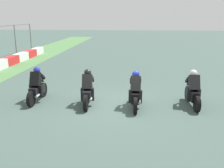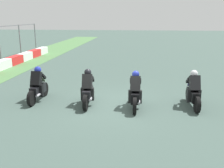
{
  "view_description": "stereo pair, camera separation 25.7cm",
  "coord_description": "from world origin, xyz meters",
  "px_view_note": "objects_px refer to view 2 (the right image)",
  "views": [
    {
      "loc": [
        -10.19,
        -0.86,
        3.6
      ],
      "look_at": [
        -0.01,
        0.01,
        0.9
      ],
      "focal_mm": 41.15,
      "sensor_mm": 36.0,
      "label": 1
    },
    {
      "loc": [
        -10.17,
        -1.12,
        3.6
      ],
      "look_at": [
        -0.01,
        0.01,
        0.9
      ],
      "focal_mm": 41.15,
      "sensor_mm": 36.0,
      "label": 2
    }
  ],
  "objects_px": {
    "rider_lane_d": "(38,87)",
    "rider_lane_c": "(88,90)",
    "rider_lane_a": "(193,92)",
    "rider_lane_b": "(135,93)"
  },
  "relations": [
    {
      "from": "rider_lane_d",
      "to": "rider_lane_c",
      "type": "bearing_deg",
      "value": -95.96
    },
    {
      "from": "rider_lane_a",
      "to": "rider_lane_b",
      "type": "relative_size",
      "value": 1.0
    },
    {
      "from": "rider_lane_a",
      "to": "rider_lane_d",
      "type": "distance_m",
      "value": 6.6
    },
    {
      "from": "rider_lane_a",
      "to": "rider_lane_d",
      "type": "bearing_deg",
      "value": 86.8
    },
    {
      "from": "rider_lane_a",
      "to": "rider_lane_d",
      "type": "height_order",
      "value": "same"
    },
    {
      "from": "rider_lane_c",
      "to": "rider_lane_d",
      "type": "bearing_deg",
      "value": 79.64
    },
    {
      "from": "rider_lane_a",
      "to": "rider_lane_b",
      "type": "height_order",
      "value": "same"
    },
    {
      "from": "rider_lane_a",
      "to": "rider_lane_c",
      "type": "height_order",
      "value": "same"
    },
    {
      "from": "rider_lane_d",
      "to": "rider_lane_b",
      "type": "bearing_deg",
      "value": -94.71
    },
    {
      "from": "rider_lane_b",
      "to": "rider_lane_c",
      "type": "height_order",
      "value": "same"
    }
  ]
}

